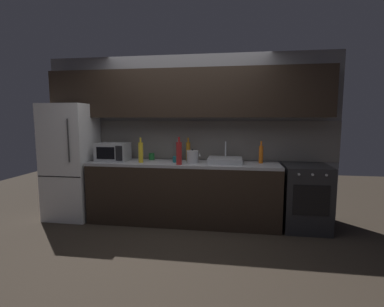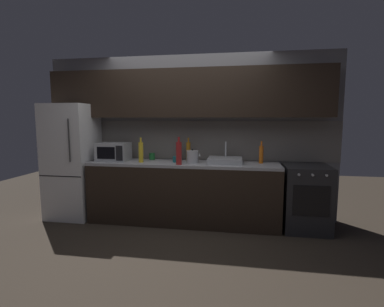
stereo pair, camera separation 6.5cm
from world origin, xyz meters
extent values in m
plane|color=#2D261E|center=(0.00, 0.00, 0.00)|extent=(10.00, 10.00, 0.00)
cube|color=slate|center=(0.00, 1.30, 1.25)|extent=(4.50, 0.10, 2.50)
cube|color=slate|center=(0.00, 1.25, 1.20)|extent=(4.50, 0.01, 0.60)
cube|color=black|center=(0.00, 1.08, 1.90)|extent=(4.14, 0.34, 0.70)
cube|color=black|center=(0.00, 0.90, 0.43)|extent=(2.76, 0.60, 0.86)
cube|color=#9E9EA3|center=(0.00, 0.90, 0.88)|extent=(2.76, 0.60, 0.04)
cube|color=white|center=(-1.76, 0.90, 0.88)|extent=(0.68, 0.66, 1.75)
cube|color=black|center=(-1.76, 0.57, 0.70)|extent=(0.67, 0.00, 0.01)
cylinder|color=#333333|center=(-1.57, 0.55, 1.23)|extent=(0.02, 0.02, 0.61)
cube|color=#232326|center=(1.72, 0.90, 0.45)|extent=(0.60, 0.60, 0.90)
cube|color=black|center=(1.72, 0.60, 0.50)|extent=(0.45, 0.01, 0.40)
cylinder|color=#B2B2B7|center=(1.56, 0.59, 0.83)|extent=(0.03, 0.02, 0.03)
cylinder|color=#B2B2B7|center=(1.72, 0.59, 0.83)|extent=(0.03, 0.02, 0.03)
cylinder|color=#B2B2B7|center=(1.89, 0.59, 0.83)|extent=(0.03, 0.02, 0.03)
cube|color=#A8AAAF|center=(-1.08, 0.92, 1.04)|extent=(0.46, 0.34, 0.27)
cube|color=black|center=(-1.12, 0.75, 1.04)|extent=(0.28, 0.01, 0.18)
cube|color=black|center=(-0.92, 0.75, 1.04)|extent=(0.10, 0.01, 0.22)
cube|color=#ADAFB5|center=(0.61, 0.93, 0.94)|extent=(0.48, 0.38, 0.08)
cylinder|color=silver|center=(0.61, 1.06, 1.09)|extent=(0.02, 0.02, 0.22)
cylinder|color=#B7BABF|center=(0.14, 0.86, 0.99)|extent=(0.17, 0.17, 0.18)
sphere|color=black|center=(0.14, 0.86, 1.09)|extent=(0.02, 0.02, 0.02)
cone|color=#B7BABF|center=(0.25, 0.86, 1.03)|extent=(0.03, 0.03, 0.05)
cylinder|color=gold|center=(-0.61, 0.81, 1.05)|extent=(0.07, 0.07, 0.29)
cylinder|color=gold|center=(-0.61, 0.81, 1.23)|extent=(0.03, 0.03, 0.07)
cylinder|color=#A82323|center=(-0.02, 0.69, 1.06)|extent=(0.08, 0.08, 0.31)
cylinder|color=#A82323|center=(-0.02, 0.69, 1.25)|extent=(0.03, 0.03, 0.07)
cylinder|color=orange|center=(1.11, 1.01, 1.02)|extent=(0.06, 0.06, 0.25)
cylinder|color=orange|center=(1.11, 1.01, 1.18)|extent=(0.02, 0.02, 0.07)
cylinder|color=#B27019|center=(0.04, 1.10, 1.04)|extent=(0.07, 0.07, 0.28)
cylinder|color=#B27019|center=(0.04, 1.10, 1.22)|extent=(0.02, 0.02, 0.07)
cylinder|color=silver|center=(-0.11, 1.12, 1.03)|extent=(0.06, 0.06, 0.25)
cylinder|color=silver|center=(-0.11, 1.12, 1.19)|extent=(0.02, 0.02, 0.07)
cylinder|color=#19666B|center=(-0.11, 0.90, 0.94)|extent=(0.08, 0.08, 0.09)
cylinder|color=#1E6B2D|center=(-0.53, 1.11, 0.95)|extent=(0.09, 0.09, 0.10)
camera|label=1|loc=(0.74, -3.14, 1.53)|focal=26.69mm
camera|label=2|loc=(0.81, -3.13, 1.53)|focal=26.69mm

